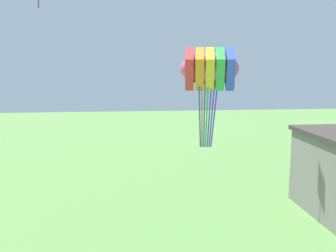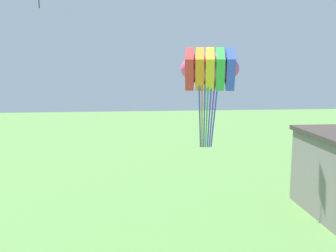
{
  "view_description": "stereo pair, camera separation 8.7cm",
  "coord_description": "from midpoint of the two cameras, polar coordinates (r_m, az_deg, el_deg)",
  "views": [
    {
      "loc": [
        -1.47,
        -5.31,
        7.65
      ],
      "look_at": [
        0.0,
        8.21,
        5.5
      ],
      "focal_mm": 40.0,
      "sensor_mm": 36.0,
      "label": 1
    },
    {
      "loc": [
        -1.38,
        -5.32,
        7.65
      ],
      "look_at": [
        0.0,
        8.21,
        5.5
      ],
      "focal_mm": 40.0,
      "sensor_mm": 36.0,
      "label": 2
    }
  ],
  "objects": [
    {
      "name": "kite_rainbow_parafoil",
      "position": [
        14.18,
        6.18,
        8.61
      ],
      "size": [
        2.44,
        1.95,
        3.78
      ],
      "color": "#E54C8C"
    }
  ]
}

